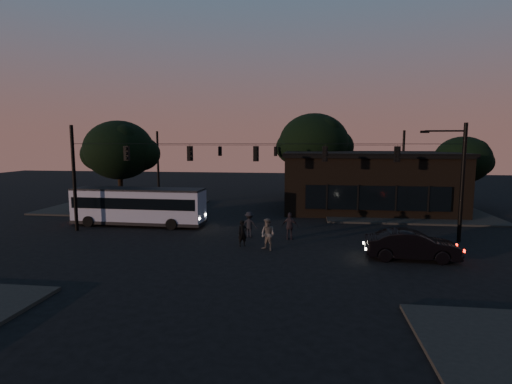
# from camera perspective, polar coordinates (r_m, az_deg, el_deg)

# --- Properties ---
(ground) EXTENTS (120.00, 120.00, 0.00)m
(ground) POSITION_cam_1_polar(r_m,az_deg,el_deg) (23.35, -1.29, -8.54)
(ground) COLOR black
(ground) RESTS_ON ground
(sidewalk_far_right) EXTENTS (14.00, 10.00, 0.15)m
(sidewalk_far_right) POSITION_cam_1_polar(r_m,az_deg,el_deg) (37.74, 20.49, -2.83)
(sidewalk_far_right) COLOR black
(sidewalk_far_right) RESTS_ON ground
(sidewalk_far_left) EXTENTS (14.00, 10.00, 0.15)m
(sidewalk_far_left) POSITION_cam_1_polar(r_m,az_deg,el_deg) (40.68, -18.03, -2.04)
(sidewalk_far_left) COLOR black
(sidewalk_far_left) RESTS_ON ground
(building) EXTENTS (15.40, 10.41, 5.40)m
(building) POSITION_cam_1_polar(r_m,az_deg,el_deg) (38.77, 15.69, 1.53)
(building) COLOR black
(building) RESTS_ON ground
(tree_behind) EXTENTS (7.60, 7.60, 9.43)m
(tree_behind) POSITION_cam_1_polar(r_m,az_deg,el_deg) (44.23, 8.25, 6.90)
(tree_behind) COLOR black
(tree_behind) RESTS_ON ground
(tree_right) EXTENTS (5.20, 5.20, 6.86)m
(tree_right) POSITION_cam_1_polar(r_m,az_deg,el_deg) (42.81, 27.42, 4.09)
(tree_right) COLOR black
(tree_right) RESTS_ON ground
(tree_left) EXTENTS (6.40, 6.40, 8.30)m
(tree_left) POSITION_cam_1_polar(r_m,az_deg,el_deg) (39.31, -18.97, 5.66)
(tree_left) COLOR black
(tree_left) RESTS_ON ground
(signal_rig_near) EXTENTS (26.24, 0.30, 7.50)m
(signal_rig_near) POSITION_cam_1_polar(r_m,az_deg,el_deg) (26.51, 0.00, 3.11)
(signal_rig_near) COLOR black
(signal_rig_near) RESTS_ON ground
(signal_rig_far) EXTENTS (26.24, 0.30, 7.50)m
(signal_rig_far) POSITION_cam_1_polar(r_m,az_deg,el_deg) (42.41, 2.81, 4.28)
(signal_rig_far) COLOR black
(signal_rig_far) RESTS_ON ground
(bus) EXTENTS (10.17, 2.69, 2.84)m
(bus) POSITION_cam_1_polar(r_m,az_deg,el_deg) (31.60, -16.43, -1.74)
(bus) COLOR gray
(bus) RESTS_ON ground
(car) EXTENTS (4.88, 1.86, 1.59)m
(car) POSITION_cam_1_polar(r_m,az_deg,el_deg) (23.25, 21.35, -7.09)
(car) COLOR black
(car) RESTS_ON ground
(pedestrian_a) EXTENTS (0.70, 0.63, 1.61)m
(pedestrian_a) POSITION_cam_1_polar(r_m,az_deg,el_deg) (24.40, -1.94, -5.92)
(pedestrian_a) COLOR black
(pedestrian_a) RESTS_ON ground
(pedestrian_b) EXTENTS (1.16, 1.09, 1.88)m
(pedestrian_b) POSITION_cam_1_polar(r_m,az_deg,el_deg) (23.49, 1.70, -6.08)
(pedestrian_b) COLOR #56504E
(pedestrian_b) RESTS_ON ground
(pedestrian_c) EXTENTS (1.09, 0.58, 1.78)m
(pedestrian_c) POSITION_cam_1_polar(r_m,az_deg,el_deg) (26.09, 4.87, -4.88)
(pedestrian_c) COLOR black
(pedestrian_c) RESTS_ON ground
(pedestrian_d) EXTENTS (1.11, 0.64, 1.71)m
(pedestrian_d) POSITION_cam_1_polar(r_m,az_deg,el_deg) (26.74, -0.96, -4.64)
(pedestrian_d) COLOR black
(pedestrian_d) RESTS_ON ground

